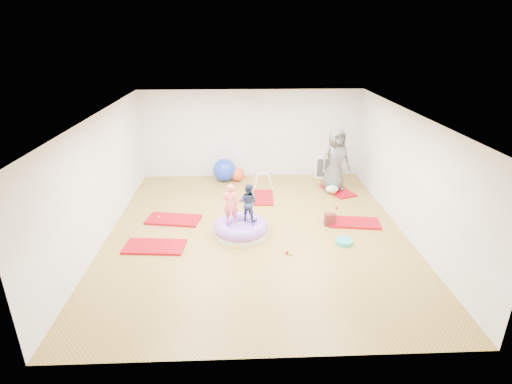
{
  "coord_description": "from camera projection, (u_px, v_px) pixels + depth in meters",
  "views": [
    {
      "loc": [
        -0.37,
        -8.51,
        4.49
      ],
      "look_at": [
        0.0,
        0.3,
        0.9
      ],
      "focal_mm": 28.0,
      "sensor_mm": 36.0,
      "label": 1
    }
  ],
  "objects": [
    {
      "name": "child_navy",
      "position": [
        248.0,
        200.0,
        9.24
      ],
      "size": [
        0.55,
        0.51,
        0.91
      ],
      "primitive_type": "imported",
      "rotation": [
        0.0,
        0.0,
        2.65
      ],
      "color": "navy",
      "rests_on": "inflatable_cushion"
    },
    {
      "name": "exercise_ball_orange",
      "position": [
        237.0,
        174.0,
        12.72
      ],
      "size": [
        0.44,
        0.44,
        0.44
      ],
      "primitive_type": "sphere",
      "color": "#D94721",
      "rests_on": "ground"
    },
    {
      "name": "infant",
      "position": [
        332.0,
        189.0,
        11.67
      ],
      "size": [
        0.37,
        0.38,
        0.22
      ],
      "color": "#C0E4FB",
      "rests_on": "gym_mat_rear_right"
    },
    {
      "name": "gym_mat_center_back",
      "position": [
        263.0,
        197.0,
        11.47
      ],
      "size": [
        0.6,
        1.12,
        0.05
      ],
      "primitive_type": "cube",
      "rotation": [
        0.0,
        0.0,
        1.53
      ],
      "color": "#AD051A",
      "rests_on": "ground"
    },
    {
      "name": "child_pink",
      "position": [
        231.0,
        202.0,
        9.09
      ],
      "size": [
        0.36,
        0.24,
        0.97
      ],
      "primitive_type": "imported",
      "rotation": [
        0.0,
        0.0,
        3.11
      ],
      "color": "#F6636B",
      "rests_on": "inflatable_cushion"
    },
    {
      "name": "gym_mat_mid_left",
      "position": [
        173.0,
        219.0,
        10.12
      ],
      "size": [
        1.42,
        0.88,
        0.06
      ],
      "primitive_type": "cube",
      "rotation": [
        0.0,
        0.0,
        -0.17
      ],
      "color": "#AD051A",
      "rests_on": "ground"
    },
    {
      "name": "gym_mat_right",
      "position": [
        354.0,
        222.0,
        9.97
      ],
      "size": [
        1.33,
        0.8,
        0.05
      ],
      "primitive_type": "cube",
      "rotation": [
        0.0,
        0.0,
        -0.14
      ],
      "color": "#AD051A",
      "rests_on": "ground"
    },
    {
      "name": "yellow_toy",
      "position": [
        235.0,
        246.0,
        8.92
      ],
      "size": [
        0.21,
        0.21,
        0.03
      ],
      "primitive_type": "cylinder",
      "color": "yellow",
      "rests_on": "ground"
    },
    {
      "name": "inflatable_cushion",
      "position": [
        241.0,
        228.0,
        9.38
      ],
      "size": [
        1.29,
        1.29,
        0.41
      ],
      "rotation": [
        0.0,
        0.0,
        -0.27
      ],
      "color": "silver",
      "rests_on": "ground"
    },
    {
      "name": "gym_mat_rear_right",
      "position": [
        338.0,
        190.0,
        11.96
      ],
      "size": [
        0.95,
        1.3,
        0.05
      ],
      "primitive_type": "cube",
      "rotation": [
        0.0,
        0.0,
        1.93
      ],
      "color": "#AD051A",
      "rests_on": "ground"
    },
    {
      "name": "infant_play_gym",
      "position": [
        263.0,
        177.0,
        12.18
      ],
      "size": [
        0.61,
        0.57,
        0.46
      ],
      "rotation": [
        0.0,
        0.0,
        -0.09
      ],
      "color": "white",
      "rests_on": "ground"
    },
    {
      "name": "adult_caregiver",
      "position": [
        335.0,
        160.0,
        11.66
      ],
      "size": [
        1.02,
        0.81,
        1.84
      ],
      "primitive_type": "imported",
      "rotation": [
        0.0,
        0.0,
        0.27
      ],
      "color": "#4D4D4D",
      "rests_on": "gym_mat_rear_right"
    },
    {
      "name": "ball_pit_balls",
      "position": [
        265.0,
        222.0,
        9.97
      ],
      "size": [
        4.76,
        3.01,
        0.07
      ],
      "color": "#BE0829",
      "rests_on": "ground"
    },
    {
      "name": "gym_mat_front_left",
      "position": [
        155.0,
        247.0,
        8.86
      ],
      "size": [
        1.38,
        0.77,
        0.06
      ],
      "primitive_type": "cube",
      "rotation": [
        0.0,
        0.0,
        -0.08
      ],
      "color": "#AD051A",
      "rests_on": "ground"
    },
    {
      "name": "exercise_ball_blue",
      "position": [
        224.0,
        170.0,
        12.67
      ],
      "size": [
        0.72,
        0.72,
        0.72
      ],
      "primitive_type": "sphere",
      "color": "blue",
      "rests_on": "ground"
    },
    {
      "name": "room",
      "position": [
        257.0,
        177.0,
        9.06
      ],
      "size": [
        7.01,
        8.01,
        2.81
      ],
      "color": "#A2873F",
      "rests_on": "ground"
    },
    {
      "name": "cube_shelf",
      "position": [
        325.0,
        166.0,
        13.06
      ],
      "size": [
        0.7,
        0.34,
        0.7
      ],
      "color": "white",
      "rests_on": "ground"
    },
    {
      "name": "backpack",
      "position": [
        330.0,
        220.0,
        9.83
      ],
      "size": [
        0.27,
        0.17,
        0.31
      ],
      "primitive_type": "cube",
      "rotation": [
        0.0,
        0.0,
        0.02
      ],
      "color": "maroon",
      "rests_on": "ground"
    },
    {
      "name": "balance_disc",
      "position": [
        344.0,
        242.0,
        9.03
      ],
      "size": [
        0.4,
        0.4,
        0.09
      ],
      "primitive_type": "cylinder",
      "color": "teal",
      "rests_on": "ground"
    }
  ]
}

